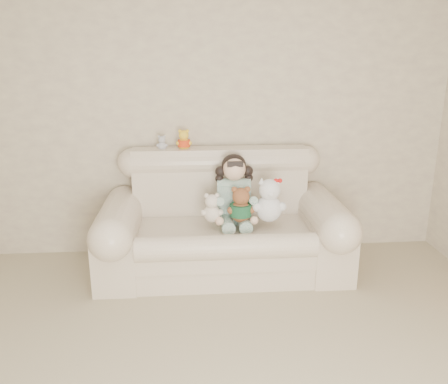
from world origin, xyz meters
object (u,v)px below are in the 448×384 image
(sofa, at_px, (223,215))
(brown_teddy, at_px, (241,201))
(white_cat, at_px, (269,196))
(cream_teddy, at_px, (212,205))
(seated_child, at_px, (234,189))

(sofa, relative_size, brown_teddy, 5.92)
(sofa, height_order, white_cat, sofa)
(brown_teddy, relative_size, cream_teddy, 1.23)
(seated_child, bearing_deg, white_cat, -30.99)
(brown_teddy, height_order, white_cat, white_cat)
(seated_child, height_order, white_cat, seated_child)
(sofa, height_order, cream_teddy, sofa)
(brown_teddy, relative_size, white_cat, 0.81)
(seated_child, relative_size, cream_teddy, 2.11)
(seated_child, relative_size, white_cat, 1.38)
(brown_teddy, height_order, cream_teddy, brown_teddy)
(seated_child, relative_size, brown_teddy, 1.71)
(brown_teddy, bearing_deg, cream_teddy, -175.17)
(sofa, xyz_separation_m, cream_teddy, (-0.10, -0.11, 0.13))
(sofa, xyz_separation_m, seated_child, (0.10, 0.08, 0.21))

